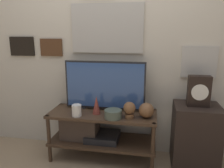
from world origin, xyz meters
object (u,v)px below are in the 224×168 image
at_px(television, 105,85).
at_px(mantel_clock, 199,91).
at_px(vase_wide_bowl, 113,114).
at_px(candle_jar, 77,110).
at_px(decorative_bust, 129,109).
at_px(vase_slim_bronze, 96,105).
at_px(vase_round_glass, 146,110).

bearing_deg(television, mantel_clock, -4.35).
distance_m(television, vase_wide_bowl, 0.35).
height_order(candle_jar, decorative_bust, decorative_bust).
bearing_deg(vase_wide_bowl, candle_jar, -178.08).
distance_m(television, candle_jar, 0.41).
height_order(television, decorative_bust, television).
distance_m(candle_jar, decorative_bust, 0.55).
bearing_deg(decorative_bust, mantel_clock, 10.11).
xyz_separation_m(vase_slim_bronze, decorative_bust, (0.36, -0.06, -0.00)).
distance_m(vase_slim_bronze, decorative_bust, 0.36).
bearing_deg(candle_jar, television, 43.59).
distance_m(television, vase_round_glass, 0.53).
height_order(vase_wide_bowl, decorative_bust, decorative_bust).
bearing_deg(television, vase_slim_bronze, -114.36).
bearing_deg(vase_round_glass, candle_jar, -173.13).
bearing_deg(television, decorative_bust, -33.20).
distance_m(vase_slim_bronze, candle_jar, 0.22).
xyz_separation_m(television, candle_jar, (-0.25, -0.24, -0.22)).
xyz_separation_m(television, vase_wide_bowl, (0.13, -0.22, -0.24)).
height_order(vase_round_glass, vase_slim_bronze, vase_slim_bronze).
relative_size(candle_jar, mantel_clock, 0.40).
bearing_deg(vase_slim_bronze, candle_jar, -151.95).
distance_m(vase_wide_bowl, vase_round_glass, 0.34).
bearing_deg(mantel_clock, vase_wide_bowl, -169.73).
bearing_deg(decorative_bust, vase_wide_bowl, -169.06).
height_order(vase_round_glass, decorative_bust, decorative_bust).
height_order(television, vase_wide_bowl, television).
xyz_separation_m(vase_slim_bronze, candle_jar, (-0.19, -0.10, -0.04)).
bearing_deg(vase_round_glass, mantel_clock, 8.82).
xyz_separation_m(vase_round_glass, vase_slim_bronze, (-0.53, 0.01, 0.02)).
distance_m(vase_wide_bowl, vase_slim_bronze, 0.22).
xyz_separation_m(vase_wide_bowl, candle_jar, (-0.38, -0.01, 0.02)).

